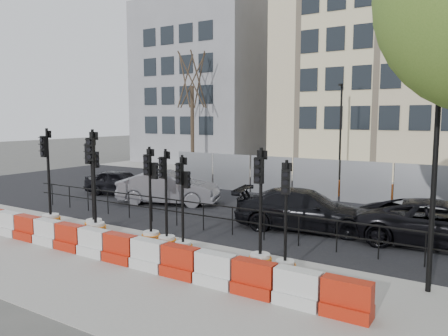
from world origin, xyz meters
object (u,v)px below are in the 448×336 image
Objects in this scene: traffic_signal_d at (151,220)px; car_a at (121,183)px; traffic_signal_h at (285,251)px; car_c at (305,210)px; lamp_post_near at (436,153)px; traffic_signal_a at (50,206)px.

traffic_signal_d reaches higher than car_a.
traffic_signal_h is (4.78, -0.27, -0.13)m from traffic_signal_d.
car_c is at bearing 42.48° from traffic_signal_d.
car_a is at bearing 160.89° from lamp_post_near.
traffic_signal_h is 4.62m from car_c.
lamp_post_near reaches higher than car_a.
traffic_signal_h is 0.73× the size of car_a.
car_c reaches higher than car_a.
lamp_post_near is at bearing -4.38° from traffic_signal_d.
lamp_post_near is 1.66× the size of traffic_signal_a.
car_a is at bearing 137.60° from traffic_signal_h.
traffic_signal_a is at bearing 107.04° from car_c.
traffic_signal_h is at bearing -125.68° from car_a.
lamp_post_near is 1.48× the size of car_a.
traffic_signal_a reaches higher than car_c.
traffic_signal_h reaches higher than car_c.
car_a is 0.76× the size of car_c.
lamp_post_near is 1.13× the size of car_c.
traffic_signal_a reaches higher than traffic_signal_h.
car_c is at bearing 33.02° from traffic_signal_a.
car_c is (-4.52, 3.77, -2.50)m from lamp_post_near.
lamp_post_near is 1.94× the size of traffic_signal_d.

